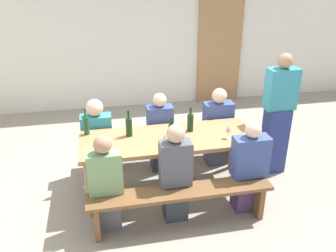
{
  "coord_description": "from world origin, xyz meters",
  "views": [
    {
      "loc": [
        -0.78,
        -3.79,
        2.67
      ],
      "look_at": [
        0.0,
        0.0,
        0.9
      ],
      "focal_mm": 38.04,
      "sensor_mm": 36.0,
      "label": 1
    }
  ],
  "objects_px": {
    "seated_guest_near_2": "(249,170)",
    "wine_bottle_1": "(171,133)",
    "tasting_table": "(168,143)",
    "standing_host": "(277,117)",
    "wine_bottle_0": "(86,125)",
    "wine_bottle_3": "(129,127)",
    "wine_glass_1": "(165,137)",
    "wooden_door": "(219,51)",
    "wine_glass_0": "(228,129)",
    "seated_guest_near_0": "(106,185)",
    "wine_bottle_2": "(190,122)",
    "wine_glass_2": "(251,129)",
    "bench_far": "(158,141)",
    "seated_guest_far_0": "(98,140)",
    "bench_near": "(181,198)",
    "seated_guest_near_1": "(175,175)",
    "seated_guest_far_1": "(160,134)",
    "seated_guest_far_2": "(217,129)"
  },
  "relations": [
    {
      "from": "bench_near",
      "to": "wine_glass_0",
      "type": "bearing_deg",
      "value": 36.86
    },
    {
      "from": "seated_guest_near_2",
      "to": "seated_guest_far_2",
      "type": "bearing_deg",
      "value": 0.43
    },
    {
      "from": "wine_glass_0",
      "to": "seated_guest_near_0",
      "type": "xyz_separation_m",
      "value": [
        -1.49,
        -0.38,
        -0.35
      ]
    },
    {
      "from": "tasting_table",
      "to": "standing_host",
      "type": "relative_size",
      "value": 1.27
    },
    {
      "from": "wooden_door",
      "to": "bench_far",
      "type": "bearing_deg",
      "value": -125.75
    },
    {
      "from": "wine_bottle_0",
      "to": "seated_guest_near_2",
      "type": "distance_m",
      "value": 2.02
    },
    {
      "from": "wine_glass_1",
      "to": "seated_guest_far_1",
      "type": "relative_size",
      "value": 0.14
    },
    {
      "from": "bench_near",
      "to": "bench_far",
      "type": "distance_m",
      "value": 1.4
    },
    {
      "from": "wine_bottle_1",
      "to": "wine_glass_0",
      "type": "bearing_deg",
      "value": -3.23
    },
    {
      "from": "wine_glass_0",
      "to": "standing_host",
      "type": "height_order",
      "value": "standing_host"
    },
    {
      "from": "seated_guest_near_2",
      "to": "seated_guest_far_0",
      "type": "xyz_separation_m",
      "value": [
        -1.69,
        1.1,
        0.01
      ]
    },
    {
      "from": "wooden_door",
      "to": "wine_bottle_2",
      "type": "xyz_separation_m",
      "value": [
        -1.39,
        -2.94,
        -0.18
      ]
    },
    {
      "from": "wine_bottle_2",
      "to": "wine_glass_1",
      "type": "relative_size",
      "value": 2.02
    },
    {
      "from": "tasting_table",
      "to": "wine_bottle_2",
      "type": "height_order",
      "value": "wine_bottle_2"
    },
    {
      "from": "wine_glass_1",
      "to": "seated_guest_far_1",
      "type": "xyz_separation_m",
      "value": [
        0.08,
        0.77,
        -0.33
      ]
    },
    {
      "from": "wine_bottle_3",
      "to": "standing_host",
      "type": "height_order",
      "value": "standing_host"
    },
    {
      "from": "seated_guest_near_0",
      "to": "seated_guest_near_2",
      "type": "distance_m",
      "value": 1.62
    },
    {
      "from": "seated_guest_near_2",
      "to": "standing_host",
      "type": "distance_m",
      "value": 1.05
    },
    {
      "from": "wine_bottle_0",
      "to": "seated_guest_far_0",
      "type": "relative_size",
      "value": 0.31
    },
    {
      "from": "seated_guest_far_1",
      "to": "seated_guest_far_2",
      "type": "height_order",
      "value": "seated_guest_far_2"
    },
    {
      "from": "wine_bottle_1",
      "to": "wine_glass_2",
      "type": "relative_size",
      "value": 1.93
    },
    {
      "from": "seated_guest_near_0",
      "to": "seated_guest_far_2",
      "type": "xyz_separation_m",
      "value": [
        1.62,
        1.1,
        0.01
      ]
    },
    {
      "from": "wine_bottle_1",
      "to": "wine_bottle_2",
      "type": "bearing_deg",
      "value": 40.72
    },
    {
      "from": "seated_guest_near_2",
      "to": "wine_bottle_1",
      "type": "bearing_deg",
      "value": 63.24
    },
    {
      "from": "tasting_table",
      "to": "seated_guest_far_0",
      "type": "distance_m",
      "value": 1.02
    },
    {
      "from": "seated_guest_far_0",
      "to": "bench_far",
      "type": "bearing_deg",
      "value": 100.02
    },
    {
      "from": "tasting_table",
      "to": "seated_guest_far_0",
      "type": "relative_size",
      "value": 1.93
    },
    {
      "from": "wine_bottle_0",
      "to": "standing_host",
      "type": "bearing_deg",
      "value": -2.23
    },
    {
      "from": "seated_guest_near_0",
      "to": "seated_guest_near_2",
      "type": "relative_size",
      "value": 1.0
    },
    {
      "from": "wine_bottle_3",
      "to": "wine_glass_1",
      "type": "xyz_separation_m",
      "value": [
        0.38,
        -0.36,
        -0.01
      ]
    },
    {
      "from": "wine_bottle_1",
      "to": "wine_glass_1",
      "type": "distance_m",
      "value": 0.13
    },
    {
      "from": "wine_bottle_3",
      "to": "wine_bottle_2",
      "type": "bearing_deg",
      "value": -1.18
    },
    {
      "from": "seated_guest_near_1",
      "to": "seated_guest_far_1",
      "type": "bearing_deg",
      "value": -1.76
    },
    {
      "from": "wine_glass_0",
      "to": "seated_guest_near_1",
      "type": "height_order",
      "value": "seated_guest_near_1"
    },
    {
      "from": "bench_near",
      "to": "seated_guest_near_1",
      "type": "xyz_separation_m",
      "value": [
        -0.03,
        0.15,
        0.2
      ]
    },
    {
      "from": "seated_guest_far_2",
      "to": "standing_host",
      "type": "distance_m",
      "value": 0.83
    },
    {
      "from": "tasting_table",
      "to": "wine_glass_2",
      "type": "relative_size",
      "value": 13.1
    },
    {
      "from": "wine_bottle_0",
      "to": "wine_glass_1",
      "type": "distance_m",
      "value": 1.02
    },
    {
      "from": "wine_bottle_1",
      "to": "standing_host",
      "type": "distance_m",
      "value": 1.55
    },
    {
      "from": "wine_glass_0",
      "to": "seated_guest_near_0",
      "type": "distance_m",
      "value": 1.57
    },
    {
      "from": "tasting_table",
      "to": "wine_bottle_3",
      "type": "height_order",
      "value": "wine_bottle_3"
    },
    {
      "from": "seated_guest_far_2",
      "to": "standing_host",
      "type": "bearing_deg",
      "value": 62.83
    },
    {
      "from": "wine_glass_0",
      "to": "wine_glass_1",
      "type": "distance_m",
      "value": 0.78
    },
    {
      "from": "bench_near",
      "to": "seated_guest_near_2",
      "type": "bearing_deg",
      "value": 10.15
    },
    {
      "from": "wooden_door",
      "to": "wine_bottle_1",
      "type": "xyz_separation_m",
      "value": [
        -1.68,
        -3.19,
        -0.18
      ]
    },
    {
      "from": "wine_bottle_2",
      "to": "seated_guest_far_0",
      "type": "relative_size",
      "value": 0.28
    },
    {
      "from": "bench_near",
      "to": "seated_guest_far_2",
      "type": "bearing_deg",
      "value": 56.35
    },
    {
      "from": "seated_guest_near_0",
      "to": "wine_bottle_3",
      "type": "bearing_deg",
      "value": -25.79
    },
    {
      "from": "tasting_table",
      "to": "wine_glass_0",
      "type": "bearing_deg",
      "value": -13.73
    },
    {
      "from": "wine_bottle_2",
      "to": "wine_glass_2",
      "type": "xyz_separation_m",
      "value": [
        0.66,
        -0.34,
        -0.0
      ]
    }
  ]
}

